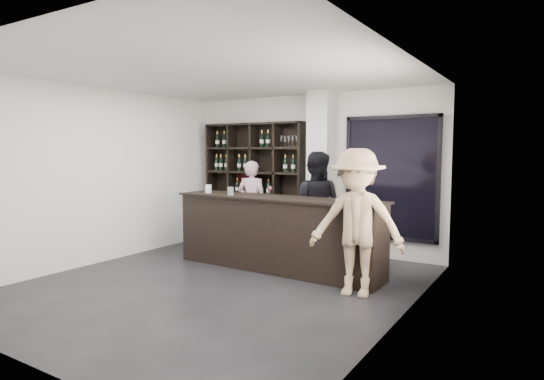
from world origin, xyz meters
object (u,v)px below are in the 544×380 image
Objects in this scene: tasting_counter at (277,233)px; taster_black at (315,207)px; taster_pink at (252,203)px; wine_shelf at (255,184)px; customer at (357,223)px.

taster_black is (0.30, 0.75, 0.35)m from tasting_counter.
taster_pink reaches higher than tasting_counter.
taster_black reaches higher than tasting_counter.
wine_shelf is 1.87m from taster_black.
wine_shelf is at bearing 137.19° from customer.
tasting_counter is 1.84× the size of customer.
taster_black is at bearing 70.20° from tasting_counter.
taster_black is at bearing -22.80° from wine_shelf.
customer reaches higher than tasting_counter.
wine_shelf is 0.69× the size of tasting_counter.
taster_pink is 1.74m from taster_black.
taster_black is 1.77m from customer.
tasting_counter is 1.65m from customer.
wine_shelf is 1.30× the size of taster_black.
taster_black is (1.65, -0.55, 0.09)m from taster_pink.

